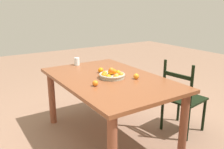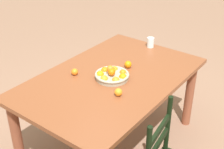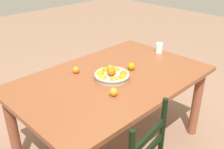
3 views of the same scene
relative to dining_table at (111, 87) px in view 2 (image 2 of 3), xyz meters
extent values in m
plane|color=#8C6953|center=(0.00, 0.00, -0.67)|extent=(12.00, 12.00, 0.00)
cube|color=brown|center=(0.00, 0.00, 0.09)|extent=(1.70, 1.09, 0.04)
cylinder|color=brown|center=(-0.76, -0.45, -0.30)|extent=(0.09, 0.09, 0.74)
cylinder|color=brown|center=(0.76, -0.45, -0.30)|extent=(0.09, 0.09, 0.74)
cylinder|color=brown|center=(-0.76, 0.45, -0.30)|extent=(0.09, 0.09, 0.74)
cylinder|color=black|center=(0.21, 0.69, 0.04)|extent=(0.04, 0.04, 0.49)
cube|color=black|center=(0.40, 0.71, 0.00)|extent=(0.34, 0.07, 0.04)
cube|color=black|center=(0.40, 0.71, 0.12)|extent=(0.34, 0.07, 0.04)
cylinder|color=#A49F8B|center=(0.02, 0.02, 0.13)|extent=(0.29, 0.29, 0.04)
torus|color=#A49F8B|center=(0.02, 0.02, 0.15)|extent=(0.30, 0.30, 0.02)
sphere|color=orange|center=(0.13, 0.02, 0.15)|extent=(0.07, 0.07, 0.07)
sphere|color=orange|center=(0.08, 0.11, 0.15)|extent=(0.07, 0.07, 0.07)
sphere|color=orange|center=(0.00, 0.12, 0.15)|extent=(0.07, 0.07, 0.07)
sphere|color=orange|center=(-0.07, 0.08, 0.15)|extent=(0.06, 0.06, 0.06)
sphere|color=orange|center=(-0.07, -0.02, 0.15)|extent=(0.06, 0.06, 0.06)
sphere|color=orange|center=(0.00, -0.08, 0.15)|extent=(0.07, 0.07, 0.07)
sphere|color=orange|center=(0.08, -0.06, 0.15)|extent=(0.07, 0.07, 0.07)
sphere|color=orange|center=(0.03, 0.01, 0.21)|extent=(0.06, 0.06, 0.06)
sphere|color=orange|center=(0.01, 0.01, 0.18)|extent=(0.07, 0.07, 0.07)
sphere|color=orange|center=(0.05, 0.04, 0.19)|extent=(0.06, 0.06, 0.06)
sphere|color=orange|center=(0.03, 0.01, 0.18)|extent=(0.06, 0.06, 0.06)
sphere|color=orange|center=(0.02, 0.02, 0.19)|extent=(0.06, 0.06, 0.06)
sphere|color=orange|center=(0.02, 0.02, 0.20)|extent=(0.06, 0.06, 0.06)
sphere|color=orange|center=(0.17, -0.28, 0.14)|extent=(0.06, 0.06, 0.06)
sphere|color=orange|center=(0.21, 0.23, 0.15)|extent=(0.06, 0.06, 0.06)
sphere|color=orange|center=(-0.23, 0.02, 0.15)|extent=(0.07, 0.07, 0.07)
cylinder|color=silver|center=(-0.76, -0.05, 0.17)|extent=(0.07, 0.07, 0.11)
camera|label=1|loc=(2.26, -1.43, 0.93)|focal=38.40mm
camera|label=2|loc=(1.93, 1.47, 1.50)|focal=50.29mm
camera|label=3|loc=(1.41, 1.42, 1.13)|focal=41.45mm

